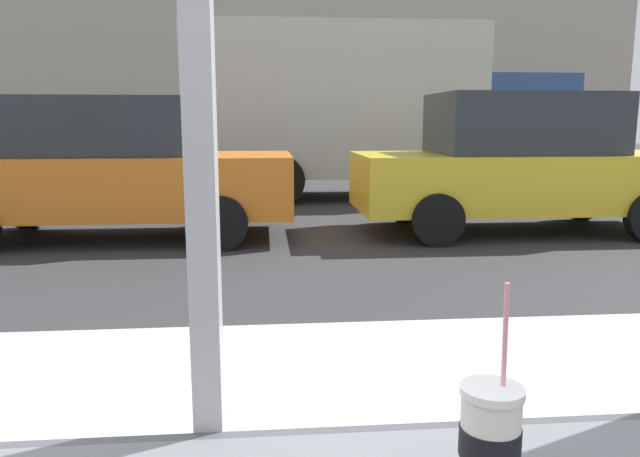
# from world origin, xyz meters

# --- Properties ---
(ground_plane) EXTENTS (60.00, 60.00, 0.00)m
(ground_plane) POSITION_xyz_m (0.00, 8.00, 0.00)
(ground_plane) COLOR #2D2D30
(sidewalk_strip) EXTENTS (16.00, 2.80, 0.14)m
(sidewalk_strip) POSITION_xyz_m (0.00, 1.60, 0.07)
(sidewalk_strip) COLOR #B2ADA3
(sidewalk_strip) RESTS_ON ground
(building_facade_far) EXTENTS (28.00, 1.20, 6.48)m
(building_facade_far) POSITION_xyz_m (0.00, 22.24, 3.24)
(building_facade_far) COLOR #A89E8E
(building_facade_far) RESTS_ON ground
(soda_cup_left) EXTENTS (0.09, 0.09, 0.32)m
(soda_cup_left) POSITION_xyz_m (0.42, -0.18, 1.05)
(soda_cup_left) COLOR silver
(soda_cup_left) RESTS_ON window_counter
(parked_car_orange) EXTENTS (4.50, 1.91, 1.78)m
(parked_car_orange) POSITION_xyz_m (-1.84, 6.99, 0.90)
(parked_car_orange) COLOR orange
(parked_car_orange) RESTS_ON ground
(parked_car_yellow) EXTENTS (4.37, 1.90, 1.85)m
(parked_car_yellow) POSITION_xyz_m (3.52, 6.99, 0.92)
(parked_car_yellow) COLOR gold
(parked_car_yellow) RESTS_ON ground
(box_truck) EXTENTS (7.25, 2.44, 3.24)m
(box_truck) POSITION_xyz_m (2.09, 11.01, 1.74)
(box_truck) COLOR beige
(box_truck) RESTS_ON ground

